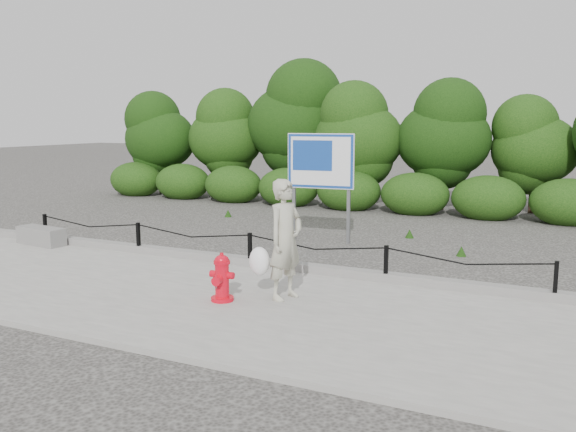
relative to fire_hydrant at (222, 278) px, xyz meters
The scene contains 9 objects.
ground 2.17m from the fire_hydrant, 108.38° to the left, with size 90.00×90.00×0.00m, color #2D2B28.
sidewalk 0.77m from the fire_hydrant, behind, with size 14.00×4.00×0.08m, color gray.
curb 2.20m from the fire_hydrant, 107.97° to the left, with size 14.00×0.22×0.14m, color slate.
chain_barrier 2.13m from the fire_hydrant, 108.38° to the left, with size 10.06×0.06×0.60m.
treeline 11.17m from the fire_hydrant, 88.78° to the left, with size 20.26×3.62×4.52m.
fire_hydrant is the anchor object (origin of this frame).
pedestrian 1.04m from the fire_hydrant, 34.29° to the left, with size 0.79×0.72×1.75m.
concrete_block 5.81m from the fire_hydrant, 162.21° to the left, with size 1.14×0.40×0.36m, color slate.
advertising_sign 5.10m from the fire_hydrant, 96.22° to the left, with size 1.48×0.26×2.37m.
Camera 1 is at (5.22, -9.26, 2.67)m, focal length 38.00 mm.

